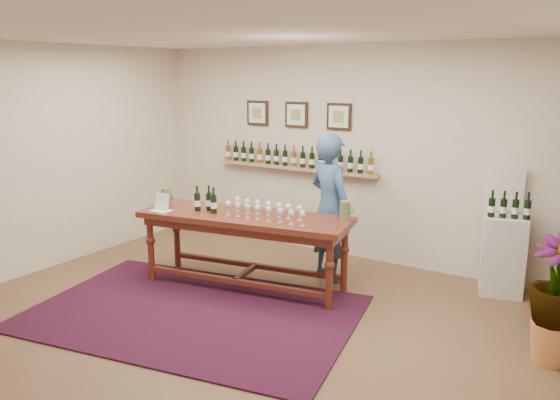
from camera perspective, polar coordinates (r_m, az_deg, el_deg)
The scene contains 14 objects.
ground at distance 5.60m, azimuth -4.51°, elevation -12.60°, with size 6.00×6.00×0.00m, color brown.
room_shell at distance 6.09m, azimuth 22.68°, elevation -0.33°, with size 6.00×6.00×6.00m.
rug at distance 5.84m, azimuth -9.06°, elevation -11.52°, with size 3.30×2.20×0.02m, color #4C0D18.
tasting_table at distance 6.25m, azimuth -3.72°, elevation -2.66°, with size 2.54×1.18×0.86m.
table_glasses at distance 6.05m, azimuth -1.78°, elevation -1.04°, with size 1.25×0.29×0.17m, color silver, non-canonical shape.
table_bottles at distance 6.38m, azimuth -7.61°, elevation 0.08°, with size 0.26×0.15×0.28m, color black, non-canonical shape.
pitcher_left at distance 6.74m, azimuth -11.78°, elevation 0.34°, with size 0.14×0.14×0.22m, color #5C6740, non-canonical shape.
pitcher_right at distance 5.97m, azimuth 6.81°, elevation -1.12°, with size 0.14×0.14×0.21m, color #5C6740, non-canonical shape.
menu_card at distance 6.50m, azimuth -12.22°, elevation -0.18°, with size 0.23×0.17×0.21m, color white.
display_pedestal at distance 6.63m, azimuth 22.23°, elevation -5.32°, with size 0.45×0.45×0.89m, color silver.
pedestal_bottles at distance 6.39m, azimuth 22.88°, elevation -0.37°, with size 0.32×0.08×0.32m, color black, non-canonical shape.
info_sign at distance 6.58m, azimuth 22.41°, elevation 1.16°, with size 0.42×0.02×0.57m, color white.
potted_plant at distance 5.19m, azimuth 26.77°, elevation -9.32°, with size 0.58×0.58×0.98m.
person at distance 6.49m, azimuth 5.26°, elevation -0.78°, with size 0.64×0.42×1.76m, color #315075.
Camera 1 is at (3.07, -4.02, 2.41)m, focal length 35.00 mm.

